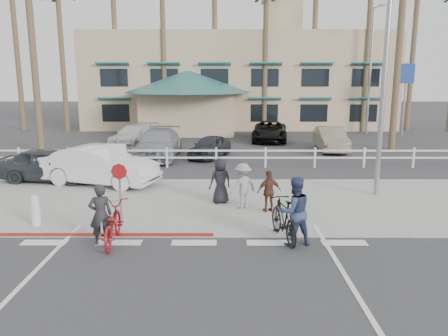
{
  "coord_description": "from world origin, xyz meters",
  "views": [
    {
      "loc": [
        0.82,
        -10.37,
        4.34
      ],
      "look_at": [
        0.79,
        3.25,
        1.5
      ],
      "focal_mm": 35.0,
      "sensor_mm": 36.0,
      "label": 1
    }
  ],
  "objects_px": {
    "bike_red": "(112,224)",
    "bike_black": "(284,219)",
    "sign_post": "(120,177)",
    "car_white_sedan": "(100,166)",
    "car_red_compact": "(49,165)"
  },
  "relations": [
    {
      "from": "sign_post",
      "to": "bike_black",
      "type": "height_order",
      "value": "sign_post"
    },
    {
      "from": "sign_post",
      "to": "car_white_sedan",
      "type": "height_order",
      "value": "sign_post"
    },
    {
      "from": "bike_black",
      "to": "car_white_sedan",
      "type": "xyz_separation_m",
      "value": [
        -6.69,
        6.22,
        0.21
      ]
    },
    {
      "from": "bike_black",
      "to": "car_red_compact",
      "type": "xyz_separation_m",
      "value": [
        -9.02,
        6.83,
        0.12
      ]
    },
    {
      "from": "bike_red",
      "to": "bike_black",
      "type": "height_order",
      "value": "bike_black"
    },
    {
      "from": "bike_red",
      "to": "car_red_compact",
      "type": "height_order",
      "value": "car_red_compact"
    },
    {
      "from": "bike_red",
      "to": "bike_black",
      "type": "relative_size",
      "value": 1.05
    },
    {
      "from": "bike_red",
      "to": "sign_post",
      "type": "bearing_deg",
      "value": -89.28
    },
    {
      "from": "bike_red",
      "to": "bike_black",
      "type": "distance_m",
      "value": 4.58
    },
    {
      "from": "bike_red",
      "to": "car_white_sedan",
      "type": "relative_size",
      "value": 0.43
    },
    {
      "from": "bike_black",
      "to": "car_white_sedan",
      "type": "distance_m",
      "value": 9.14
    },
    {
      "from": "sign_post",
      "to": "car_red_compact",
      "type": "relative_size",
      "value": 0.7
    },
    {
      "from": "sign_post",
      "to": "car_white_sedan",
      "type": "xyz_separation_m",
      "value": [
        -1.98,
        4.89,
        -0.65
      ]
    },
    {
      "from": "bike_red",
      "to": "car_white_sedan",
      "type": "bearing_deg",
      "value": -75.97
    },
    {
      "from": "sign_post",
      "to": "car_red_compact",
      "type": "xyz_separation_m",
      "value": [
        -4.32,
        5.5,
        -0.74
      ]
    }
  ]
}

